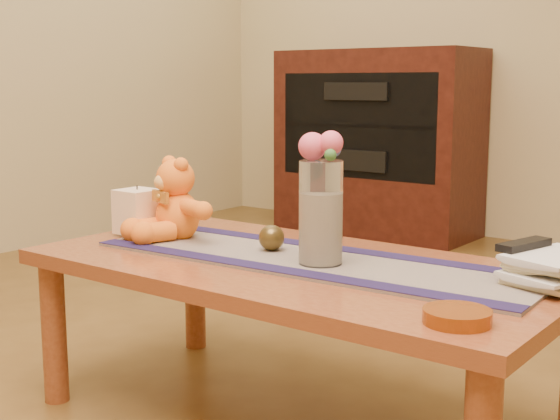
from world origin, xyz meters
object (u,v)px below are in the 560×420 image
Objects in this scene: teddy_bear at (177,199)px; tv_remote at (524,245)px; pillar_candle at (138,211)px; glass_vase at (321,213)px; bronze_ball at (272,238)px; amber_dish at (457,316)px; book_bottom at (525,275)px.

tv_remote is at bearing 26.34° from teddy_bear.
glass_vase is (0.67, 0.00, 0.06)m from pillar_candle.
bronze_ball is at bearing 6.05° from pillar_candle.
amber_dish is (0.02, -0.40, -0.07)m from tv_remote.
bronze_ball is at bearing 166.63° from glass_vase.
tv_remote is (0.64, 0.13, 0.04)m from bronze_ball.
bronze_ball is (0.47, 0.05, -0.03)m from pillar_candle.
teddy_bear is 0.99m from tv_remote.
bronze_ball is 0.66m from tv_remote.
book_bottom is at bearing 92.16° from amber_dish.
pillar_candle is at bearing -173.95° from bronze_ball.
tv_remote reaches higher than amber_dish.
glass_vase is 1.62× the size of tv_remote.
teddy_bear is at bearing 165.95° from amber_dish.
teddy_bear is at bearing -176.80° from bronze_ball.
amber_dish is at bearing -22.08° from bronze_ball.
amber_dish is at bearing -10.89° from pillar_candle.
book_bottom is 0.08m from tv_remote.
bronze_ball is at bearing -154.06° from tv_remote.
tv_remote is at bearing 9.24° from pillar_candle.
pillar_candle reaches higher than bronze_ball.
glass_vase is at bearing -13.37° from bronze_ball.
teddy_bear is at bearing 177.09° from glass_vase.
book_bottom is (0.65, 0.14, -0.03)m from bronze_ball.
teddy_bear reaches higher than bronze_ball.
glass_vase reaches higher than bronze_ball.
book_bottom is at bearing 12.32° from bronze_ball.
glass_vase reaches higher than amber_dish.
bronze_ball reaches higher than book_bottom.
teddy_bear is 1.27× the size of glass_vase.
bronze_ball reaches higher than amber_dish.
tv_remote is (0.98, 0.15, -0.03)m from teddy_bear.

